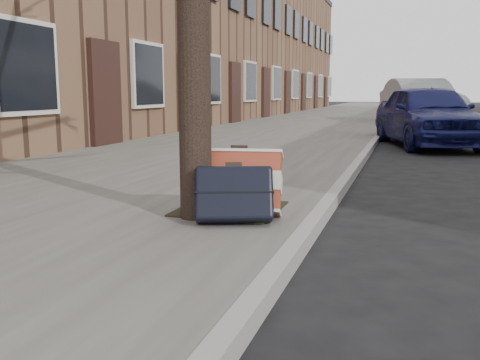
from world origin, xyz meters
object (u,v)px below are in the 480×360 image
(suitcase_navy, at_px, (234,194))
(car_near_mid, at_px, (420,102))
(suitcase_red, at_px, (237,183))
(car_near_front, at_px, (427,115))

(suitcase_navy, bearing_deg, car_near_mid, 64.38)
(suitcase_red, relative_size, car_near_mid, 0.15)
(car_near_front, relative_size, car_near_mid, 0.80)
(car_near_front, height_order, car_near_mid, car_near_mid)
(suitcase_navy, xyz_separation_m, car_near_mid, (1.55, 15.28, 0.44))
(car_near_front, bearing_deg, car_near_mid, 74.62)
(suitcase_red, distance_m, suitcase_navy, 0.27)
(car_near_front, xyz_separation_m, car_near_mid, (-0.06, 7.24, 0.13))
(suitcase_navy, relative_size, car_near_front, 0.16)
(suitcase_navy, xyz_separation_m, car_near_front, (1.61, 8.04, 0.30))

